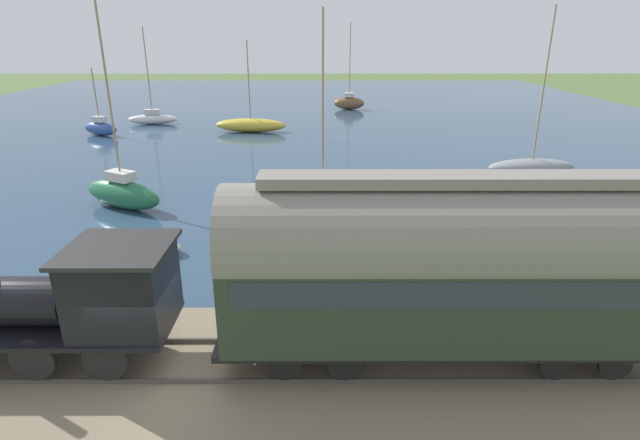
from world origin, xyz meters
TOP-DOWN VIEW (x-y plane):
  - ground_plane at (0.00, 0.00)m, footprint 200.00×200.00m
  - harbor_water at (43.29, 0.00)m, footprint 80.00×80.00m
  - rail_embankment at (0.44, 0.00)m, footprint 5.10×56.00m
  - steam_locomotive at (0.44, 2.13)m, footprint 2.21×6.53m
  - passenger_coach at (0.44, -6.67)m, footprint 2.51×10.63m
  - sailboat_brown at (46.47, -7.06)m, footprint 1.71×3.46m
  - sailboat_white at (36.74, 11.65)m, footprint 1.38×4.56m
  - sailboat_black at (13.25, -3.89)m, footprint 1.93×6.22m
  - sailboat_green at (13.03, 5.66)m, footprint 3.24×4.62m
  - sailboat_blue at (31.35, 14.28)m, footprint 2.41×3.56m
  - sailboat_gray at (18.91, -16.28)m, footprint 1.91×5.29m
  - sailboat_yellow at (32.90, 2.11)m, footprint 2.00×6.13m
  - rowboat_mid_harbor at (8.00, 2.75)m, footprint 1.99×2.89m
  - rowboat_far_out at (7.39, -8.38)m, footprint 1.53×2.07m
  - rowboat_near_shore at (11.78, -11.72)m, footprint 1.53×2.39m

SIDE VIEW (x-z plane):
  - ground_plane at x=0.00m, z-range 0.00..0.00m
  - harbor_water at x=43.29m, z-range 0.00..0.01m
  - rowboat_near_shore at x=11.78m, z-range 0.01..0.31m
  - rail_embankment at x=0.44m, z-range -0.06..0.46m
  - rowboat_mid_harbor at x=8.00m, z-range 0.01..0.54m
  - rowboat_far_out at x=7.39m, z-range 0.01..0.57m
  - sailboat_gray at x=18.91m, z-range -4.12..5.22m
  - sailboat_white at x=36.74m, z-range -3.66..4.83m
  - sailboat_yellow at x=32.90m, z-range -3.12..4.32m
  - sailboat_blue at x=31.35m, z-range -2.05..3.33m
  - sailboat_black at x=13.25m, z-range -3.81..5.14m
  - sailboat_brown at x=46.47m, z-range -3.72..5.28m
  - sailboat_green at x=13.03m, z-range -4.00..5.58m
  - steam_locomotive at x=0.44m, z-range 0.50..3.83m
  - passenger_coach at x=0.44m, z-range 0.71..5.31m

